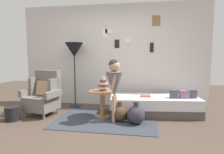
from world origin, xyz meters
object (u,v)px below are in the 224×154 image
demijohn_near (120,113)px  demijohn_far (136,115)px  armchair (44,95)px  magazine_basket (12,114)px  daybed (154,105)px  person_child (114,82)px  side_table (103,98)px  floor_lamp (74,52)px  book_on_daybed (146,96)px  vase_striped (103,85)px

demijohn_near → demijohn_far: (0.32, -0.10, 0.02)m
armchair → magazine_basket: (-0.41, -0.49, -0.30)m
daybed → demijohn_near: 0.89m
person_child → magazine_basket: size_ratio=4.39×
side_table → daybed: bearing=18.8°
side_table → magazine_basket: size_ratio=2.03×
demijohn_near → demijohn_far: 0.34m
person_child → demijohn_far: size_ratio=2.85×
side_table → floor_lamp: size_ratio=0.35×
person_child → book_on_daybed: person_child is taller
armchair → side_table: 1.33m
side_table → vase_striped: bearing=24.5°
person_child → floor_lamp: bearing=140.9°
daybed → side_table: side_table is taller
vase_striped → floor_lamp: (-0.88, 0.69, 0.72)m
person_child → demijohn_far: 0.75m
armchair → book_on_daybed: 2.25m
demijohn_near → demijohn_far: size_ratio=0.91×
armchair → magazine_basket: size_ratio=3.46×
book_on_daybed → demijohn_far: 0.69m
demijohn_near → demijohn_far: demijohn_far is taller
side_table → demijohn_far: side_table is taller
person_child → magazine_basket: 2.15m
book_on_daybed → daybed: bearing=15.6°
daybed → armchair: bearing=-171.1°
side_table → book_on_daybed: size_ratio=2.58×
daybed → person_child: person_child is taller
floor_lamp → book_on_daybed: (1.76, -0.38, -0.99)m
armchair → demijohn_far: armchair is taller
daybed → person_child: size_ratio=1.61×
demijohn_near → magazine_basket: size_ratio=1.41×
daybed → book_on_daybed: (-0.18, -0.05, 0.22)m
vase_striped → magazine_basket: 1.91m
vase_striped → demijohn_near: vase_striped is taller
daybed → magazine_basket: size_ratio=7.05×
demijohn_far → person_child: bearing=171.9°
person_child → demijohn_near: person_child is taller
vase_striped → floor_lamp: bearing=142.1°
vase_striped → demijohn_near: size_ratio=0.73×
daybed → magazine_basket: 2.95m
daybed → floor_lamp: bearing=170.5°
armchair → person_child: 1.67m
book_on_daybed → person_child: bearing=-137.6°
armchair → demijohn_far: bearing=-8.1°
magazine_basket → vase_striped: bearing=16.2°
armchair → vase_striped: armchair is taller
vase_striped → demijohn_far: (0.70, -0.31, -0.51)m
armchair → vase_striped: size_ratio=3.37×
demijohn_far → magazine_basket: bearing=-175.3°
daybed → person_child: bearing=-142.5°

